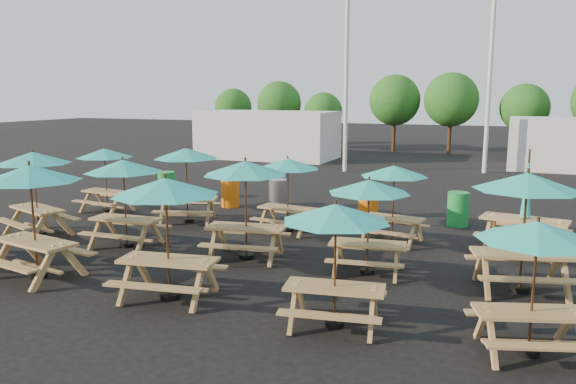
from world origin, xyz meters
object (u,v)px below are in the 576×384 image
at_px(picnic_unit_3, 30,180).
at_px(picnic_unit_14, 525,211).
at_px(picnic_unit_11, 394,176).
at_px(picnic_unit_4, 123,172).
at_px(waste_bin_1, 230,192).
at_px(waste_bin_2, 278,194).
at_px(picnic_unit_5, 186,158).
at_px(picnic_unit_13, 527,189).
at_px(picnic_unit_7, 245,174).
at_px(waste_bin_3, 368,202).
at_px(picnic_unit_2, 105,157).
at_px(picnic_unit_6, 166,194).
at_px(picnic_unit_8, 288,168).
at_px(waste_bin_4, 458,209).
at_px(picnic_unit_9, 336,221).
at_px(picnic_unit_12, 537,240).
at_px(picnic_unit_1, 33,163).
at_px(waste_bin_0, 167,185).
at_px(picnic_unit_10, 369,193).

bearing_deg(picnic_unit_3, picnic_unit_14, 42.26).
relative_size(picnic_unit_3, picnic_unit_11, 1.18).
relative_size(picnic_unit_4, waste_bin_1, 2.24).
height_order(waste_bin_1, waste_bin_2, same).
relative_size(picnic_unit_5, picnic_unit_13, 0.99).
bearing_deg(picnic_unit_7, waste_bin_3, 63.97).
distance_m(picnic_unit_3, picnic_unit_5, 5.66).
height_order(picnic_unit_2, picnic_unit_5, picnic_unit_5).
xyz_separation_m(picnic_unit_6, waste_bin_3, (1.75, 8.29, -1.50)).
xyz_separation_m(picnic_unit_11, waste_bin_1, (-6.10, 2.60, -1.25)).
bearing_deg(waste_bin_1, picnic_unit_6, -69.65).
bearing_deg(picnic_unit_14, picnic_unit_6, -125.58).
relative_size(picnic_unit_7, picnic_unit_8, 1.12).
height_order(picnic_unit_3, picnic_unit_13, picnic_unit_3).
bearing_deg(picnic_unit_5, picnic_unit_11, -19.59).
relative_size(picnic_unit_5, picnic_unit_6, 1.05).
bearing_deg(picnic_unit_5, picnic_unit_7, -58.79).
bearing_deg(picnic_unit_14, waste_bin_1, 176.78).
xyz_separation_m(picnic_unit_5, waste_bin_4, (7.58, 2.55, -1.44)).
xyz_separation_m(picnic_unit_2, waste_bin_2, (4.97, 2.57, -1.31)).
height_order(picnic_unit_4, picnic_unit_9, picnic_unit_4).
xyz_separation_m(picnic_unit_13, waste_bin_3, (-4.37, 5.40, -1.53)).
bearing_deg(picnic_unit_2, picnic_unit_7, -19.26).
bearing_deg(waste_bin_3, picnic_unit_12, -61.49).
bearing_deg(picnic_unit_13, picnic_unit_6, -169.63).
height_order(picnic_unit_1, picnic_unit_2, picnic_unit_1).
relative_size(picnic_unit_4, picnic_unit_13, 0.91).
xyz_separation_m(picnic_unit_2, picnic_unit_8, (6.46, -0.24, -0.02)).
distance_m(picnic_unit_7, waste_bin_1, 6.39).
bearing_deg(picnic_unit_7, waste_bin_0, 126.81).
bearing_deg(waste_bin_1, picnic_unit_10, -41.10).
bearing_deg(picnic_unit_5, waste_bin_3, 9.06).
bearing_deg(picnic_unit_14, picnic_unit_3, -137.27).
xyz_separation_m(picnic_unit_7, picnic_unit_13, (5.94, -0.01, 0.04)).
height_order(picnic_unit_10, waste_bin_4, picnic_unit_10).
distance_m(picnic_unit_9, waste_bin_4, 8.45).
distance_m(picnic_unit_14, waste_bin_2, 8.05).
height_order(picnic_unit_8, picnic_unit_11, picnic_unit_8).
bearing_deg(waste_bin_3, picnic_unit_9, -79.75).
bearing_deg(picnic_unit_5, picnic_unit_9, -60.91).
bearing_deg(picnic_unit_12, picnic_unit_8, 119.40).
relative_size(picnic_unit_3, picnic_unit_6, 1.04).
distance_m(picnic_unit_1, waste_bin_2, 7.56).
height_order(picnic_unit_12, waste_bin_2, picnic_unit_12).
distance_m(picnic_unit_11, waste_bin_3, 3.23).
height_order(picnic_unit_8, picnic_unit_13, picnic_unit_13).
xyz_separation_m(picnic_unit_5, picnic_unit_6, (3.14, -5.66, 0.06)).
bearing_deg(waste_bin_0, picnic_unit_3, -73.00).
height_order(picnic_unit_1, picnic_unit_3, picnic_unit_3).
relative_size(picnic_unit_2, waste_bin_0, 2.11).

